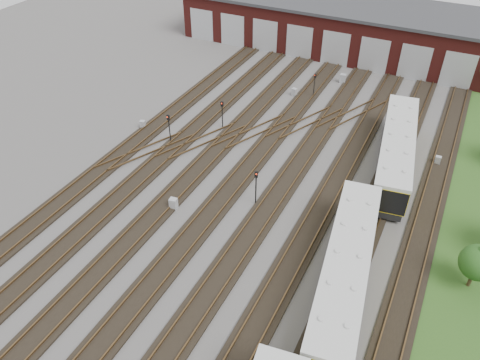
% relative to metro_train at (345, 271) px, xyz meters
% --- Properties ---
extents(ground, '(120.00, 120.00, 0.00)m').
position_rel_metro_train_xyz_m(ground, '(-10.00, 1.91, -1.99)').
color(ground, '#454240').
rests_on(ground, ground).
extents(track_network, '(30.40, 70.00, 0.33)m').
position_rel_metro_train_xyz_m(track_network, '(-10.17, 2.50, -1.88)').
color(track_network, black).
rests_on(track_network, ground).
extents(maintenance_shed, '(51.00, 12.50, 6.35)m').
position_rel_metro_train_xyz_m(maintenance_shed, '(-10.01, 41.88, 1.22)').
color(maintenance_shed, '#591A16').
rests_on(maintenance_shed, ground).
extents(metro_train, '(4.93, 47.89, 3.24)m').
position_rel_metro_train_xyz_m(metro_train, '(0.00, 0.00, 0.00)').
color(metro_train, black).
rests_on(metro_train, ground).
extents(signal_mast_0, '(0.32, 0.30, 3.17)m').
position_rel_metro_train_xyz_m(signal_mast_0, '(-20.82, 10.37, 0.07)').
color(signal_mast_0, black).
rests_on(signal_mast_0, ground).
extents(signal_mast_1, '(0.29, 0.27, 3.06)m').
position_rel_metro_train_xyz_m(signal_mast_1, '(-17.56, 15.29, -0.01)').
color(signal_mast_1, black).
rests_on(signal_mast_1, ground).
extents(signal_mast_2, '(0.26, 0.25, 2.92)m').
position_rel_metro_train_xyz_m(signal_mast_2, '(-11.33, 26.05, -0.12)').
color(signal_mast_2, black).
rests_on(signal_mast_2, ground).
extents(signal_mast_3, '(0.32, 0.31, 3.41)m').
position_rel_metro_train_xyz_m(signal_mast_3, '(-9.20, 5.61, 0.20)').
color(signal_mast_3, black).
rests_on(signal_mast_3, ground).
extents(relay_cabinet_0, '(0.64, 0.58, 0.88)m').
position_rel_metro_train_xyz_m(relay_cabinet_0, '(-25.00, 11.46, -1.55)').
color(relay_cabinet_0, '#9C9EA1').
rests_on(relay_cabinet_0, ground).
extents(relay_cabinet_1, '(0.64, 0.58, 0.92)m').
position_rel_metro_train_xyz_m(relay_cabinet_1, '(-13.46, 25.42, -1.53)').
color(relay_cabinet_1, '#9C9EA1').
rests_on(relay_cabinet_1, ground).
extents(relay_cabinet_2, '(0.69, 0.60, 1.03)m').
position_rel_metro_train_xyz_m(relay_cabinet_2, '(-15.05, 2.05, -1.47)').
color(relay_cabinet_2, '#9C9EA1').
rests_on(relay_cabinet_2, ground).
extents(relay_cabinet_3, '(0.74, 0.64, 1.11)m').
position_rel_metro_train_xyz_m(relay_cabinet_3, '(-9.39, 31.29, -1.43)').
color(relay_cabinet_3, '#9C9EA1').
rests_on(relay_cabinet_3, ground).
extents(relay_cabinet_4, '(0.53, 0.44, 0.87)m').
position_rel_metro_train_xyz_m(relay_cabinet_4, '(3.64, 18.50, -1.55)').
color(relay_cabinet_4, '#9C9EA1').
rests_on(relay_cabinet_4, ground).
extents(tree_3, '(2.51, 2.51, 4.15)m').
position_rel_metro_train_xyz_m(tree_3, '(7.76, 4.34, 0.68)').
color(tree_3, '#352918').
rests_on(tree_3, ground).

